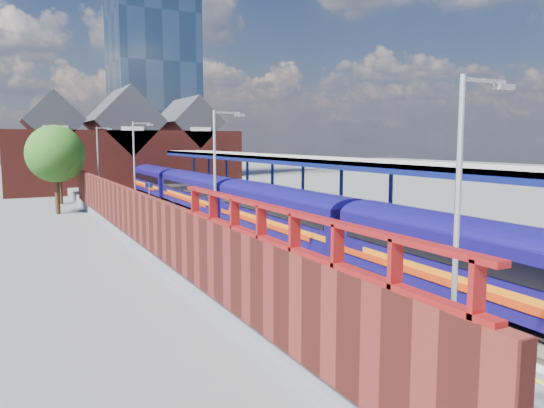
# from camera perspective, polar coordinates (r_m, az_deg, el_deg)

# --- Properties ---
(ground) EXTENTS (240.00, 240.00, 0.00)m
(ground) POSITION_cam_1_polar(r_m,az_deg,el_deg) (48.70, -8.98, -1.14)
(ground) COLOR #5B5B5E
(ground) RESTS_ON ground
(ballast_bed) EXTENTS (6.00, 76.00, 0.06)m
(ballast_bed) POSITION_cam_1_polar(r_m,az_deg,el_deg) (39.41, -4.47, -2.90)
(ballast_bed) COLOR #473D33
(ballast_bed) RESTS_ON ground
(rails) EXTENTS (4.51, 76.00, 0.14)m
(rails) POSITION_cam_1_polar(r_m,az_deg,el_deg) (39.39, -4.47, -2.77)
(rails) COLOR slate
(rails) RESTS_ON ground
(left_platform) EXTENTS (5.00, 76.00, 1.00)m
(left_platform) POSITION_cam_1_polar(r_m,az_deg,el_deg) (37.61, -12.25, -2.78)
(left_platform) COLOR #565659
(left_platform) RESTS_ON ground
(right_platform) EXTENTS (6.00, 76.00, 1.00)m
(right_platform) POSITION_cam_1_polar(r_m,az_deg,el_deg) (41.96, 3.12, -1.65)
(right_platform) COLOR #565659
(right_platform) RESTS_ON ground
(coping_left) EXTENTS (0.30, 76.00, 0.05)m
(coping_left) POSITION_cam_1_polar(r_m,az_deg,el_deg) (38.18, -8.85, -1.77)
(coping_left) COLOR silver
(coping_left) RESTS_ON left_platform
(coping_right) EXTENTS (0.30, 76.00, 0.05)m
(coping_right) POSITION_cam_1_polar(r_m,az_deg,el_deg) (40.55, -0.36, -1.18)
(coping_right) COLOR silver
(coping_right) RESTS_ON right_platform
(yellow_line) EXTENTS (0.14, 76.00, 0.01)m
(yellow_line) POSITION_cam_1_polar(r_m,az_deg,el_deg) (38.00, -9.71, -1.85)
(yellow_line) COLOR yellow
(yellow_line) RESTS_ON left_platform
(train) EXTENTS (2.99, 65.93, 3.45)m
(train) POSITION_cam_1_polar(r_m,az_deg,el_deg) (42.26, -4.08, 0.62)
(train) COLOR #120C55
(train) RESTS_ON ground
(canopy) EXTENTS (4.50, 52.00, 4.48)m
(canopy) POSITION_cam_1_polar(r_m,az_deg,el_deg) (42.98, 1.26, 4.93)
(canopy) COLOR navy
(canopy) RESTS_ON right_platform
(lamp_post_a) EXTENTS (1.48, 0.18, 7.00)m
(lamp_post_a) POSITION_cam_1_polar(r_m,az_deg,el_deg) (11.70, 19.75, -1.86)
(lamp_post_a) COLOR #A5A8AA
(lamp_post_a) RESTS_ON left_platform
(lamp_post_b) EXTENTS (1.48, 0.18, 7.00)m
(lamp_post_b) POSITION_cam_1_polar(r_m,az_deg,el_deg) (23.54, -5.84, 2.69)
(lamp_post_b) COLOR #A5A8AA
(lamp_post_b) RESTS_ON left_platform
(lamp_post_c) EXTENTS (1.48, 0.18, 7.00)m
(lamp_post_c) POSITION_cam_1_polar(r_m,az_deg,el_deg) (38.88, -14.40, 4.13)
(lamp_post_c) COLOR #A5A8AA
(lamp_post_c) RESTS_ON left_platform
(lamp_post_d) EXTENTS (1.48, 0.18, 7.00)m
(lamp_post_d) POSITION_cam_1_polar(r_m,az_deg,el_deg) (54.59, -18.09, 4.72)
(lamp_post_d) COLOR #A5A8AA
(lamp_post_d) RESTS_ON left_platform
(platform_sign) EXTENTS (0.55, 0.08, 2.50)m
(platform_sign) POSITION_cam_1_polar(r_m,az_deg,el_deg) (41.29, -13.07, 1.11)
(platform_sign) COLOR #A5A8AA
(platform_sign) RESTS_ON left_platform
(brick_wall) EXTENTS (0.35, 50.00, 3.86)m
(brick_wall) POSITION_cam_1_polar(r_m,az_deg,el_deg) (30.50, -13.97, -1.34)
(brick_wall) COLOR #571C17
(brick_wall) RESTS_ON left_platform
(station_building) EXTENTS (30.00, 12.12, 13.78)m
(station_building) POSITION_cam_1_polar(r_m,az_deg,el_deg) (75.39, -15.69, 5.64)
(station_building) COLOR #571C17
(station_building) RESTS_ON ground
(glass_tower) EXTENTS (14.20, 14.20, 40.30)m
(glass_tower) POSITION_cam_1_polar(r_m,az_deg,el_deg) (99.99, -12.73, 14.44)
(glass_tower) COLOR #445D75
(glass_tower) RESTS_ON ground
(tree_near) EXTENTS (5.20, 5.20, 8.10)m
(tree_near) POSITION_cam_1_polar(r_m,az_deg,el_deg) (52.02, -22.10, 4.87)
(tree_near) COLOR #382314
(tree_near) RESTS_ON ground
(tree_far) EXTENTS (5.20, 5.20, 8.10)m
(tree_far) POSITION_cam_1_polar(r_m,az_deg,el_deg) (60.08, -21.81, 5.08)
(tree_far) COLOR #382314
(tree_far) RESTS_ON ground
(parked_car_red) EXTENTS (4.46, 2.23, 1.46)m
(parked_car_red) POSITION_cam_1_polar(r_m,az_deg,el_deg) (29.84, 19.69, -3.12)
(parked_car_red) COLOR #AA0E15
(parked_car_red) RESTS_ON right_platform
(parked_car_silver) EXTENTS (4.13, 2.02, 1.30)m
(parked_car_silver) POSITION_cam_1_polar(r_m,az_deg,el_deg) (36.19, 10.95, -1.28)
(parked_car_silver) COLOR #A0A0A4
(parked_car_silver) RESTS_ON right_platform
(parked_car_dark) EXTENTS (4.76, 3.49, 1.28)m
(parked_car_dark) POSITION_cam_1_polar(r_m,az_deg,el_deg) (29.85, 21.87, -3.38)
(parked_car_dark) COLOR black
(parked_car_dark) RESTS_ON right_platform
(parked_car_blue) EXTENTS (4.68, 2.87, 1.21)m
(parked_car_blue) POSITION_cam_1_polar(r_m,az_deg,el_deg) (35.86, 10.69, -1.42)
(parked_car_blue) COLOR navy
(parked_car_blue) RESTS_ON right_platform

